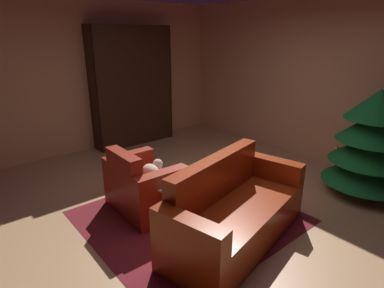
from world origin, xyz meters
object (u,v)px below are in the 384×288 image
bookshelf_unit (137,87)px  bottle_on_table (189,178)px  coffee_table (177,184)px  decorated_tree (372,143)px  couch_red (234,213)px  armchair_red (143,187)px  book_stack_on_table (182,179)px

bookshelf_unit → bottle_on_table: 3.22m
coffee_table → bookshelf_unit: bearing=157.6°
bookshelf_unit → bottle_on_table: size_ratio=10.36×
bookshelf_unit → decorated_tree: 4.19m
bookshelf_unit → couch_red: (3.54, -0.96, -0.82)m
decorated_tree → coffee_table: bearing=-116.9°
couch_red → bottle_on_table: bearing=-164.9°
armchair_red → decorated_tree: 3.09m
bookshelf_unit → decorated_tree: (3.99, 1.22, -0.39)m
couch_red → book_stack_on_table: 0.74m
armchair_red → book_stack_on_table: 0.56m
couch_red → decorated_tree: decorated_tree is taller
bookshelf_unit → armchair_red: 2.88m
book_stack_on_table → decorated_tree: size_ratio=0.14×
armchair_red → coffee_table: size_ratio=1.44×
coffee_table → book_stack_on_table: book_stack_on_table is taller
bottle_on_table → decorated_tree: size_ratio=0.15×
bottle_on_table → decorated_tree: (1.02, 2.34, 0.17)m
book_stack_on_table → bookshelf_unit: bearing=158.4°
armchair_red → bottle_on_table: size_ratio=4.30×
couch_red → book_stack_on_table: (-0.70, -0.16, 0.20)m
bookshelf_unit → book_stack_on_table: size_ratio=10.81×
bookshelf_unit → couch_red: bearing=-15.2°
bookshelf_unit → bottle_on_table: bearing=-20.6°
bookshelf_unit → couch_red: size_ratio=1.17×
coffee_table → bottle_on_table: bearing=9.2°
book_stack_on_table → bottle_on_table: bearing=3.3°
coffee_table → book_stack_on_table: (0.06, 0.02, 0.08)m
book_stack_on_table → bottle_on_table: 0.14m
armchair_red → decorated_tree: decorated_tree is taller
bookshelf_unit → book_stack_on_table: (2.85, -1.13, -0.62)m
armchair_red → couch_red: couch_red is taller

